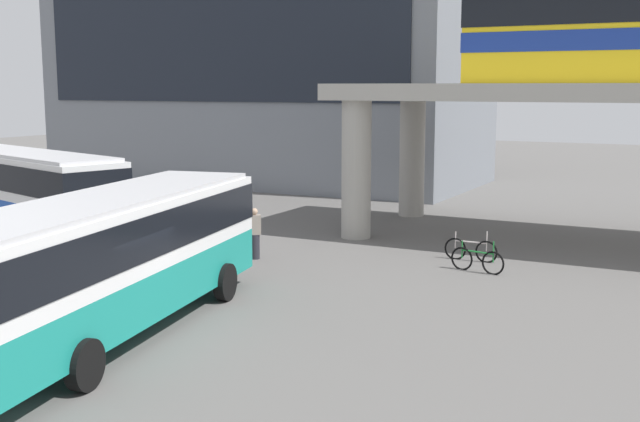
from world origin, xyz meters
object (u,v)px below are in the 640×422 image
object	(u,v)px
station_building	(266,31)
pedestrian_near_building	(255,235)
bicycle_green	(477,260)
bus_main	(110,250)
bus_secondary	(23,184)
bicycle_silver	(471,250)

from	to	relation	value
station_building	pedestrian_near_building	world-z (taller)	station_building
station_building	bicycle_green	size ratio (longest dim) A/B	14.24
bus_main	pedestrian_near_building	bearing A→B (deg)	99.95
bus_secondary	bus_main	bearing A→B (deg)	-34.81
pedestrian_near_building	bicycle_silver	bearing A→B (deg)	24.94
bicycle_green	pedestrian_near_building	bearing A→B (deg)	-167.78
bicycle_green	pedestrian_near_building	distance (m)	7.22
bicycle_green	pedestrian_near_building	world-z (taller)	pedestrian_near_building
bus_secondary	pedestrian_near_building	distance (m)	9.95
bus_main	bicycle_silver	distance (m)	12.55
station_building	bicycle_silver	size ratio (longest dim) A/B	14.07
station_building	bus_secondary	world-z (taller)	station_building
bicycle_silver	pedestrian_near_building	world-z (taller)	pedestrian_near_building
station_building	bicycle_silver	xyz separation A→B (m)	(17.81, -16.80, -8.54)
bicycle_silver	bicycle_green	size ratio (longest dim) A/B	1.01
bus_secondary	pedestrian_near_building	xyz separation A→B (m)	(9.86, 0.56, -1.20)
bus_main	bus_secondary	world-z (taller)	same
bicycle_silver	bus_secondary	bearing A→B (deg)	-167.71
station_building	bicycle_silver	bearing A→B (deg)	-43.32
bicycle_green	station_building	bearing A→B (deg)	135.31
bus_secondary	bicycle_silver	world-z (taller)	bus_secondary
bus_main	bus_secondary	size ratio (longest dim) A/B	1.00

